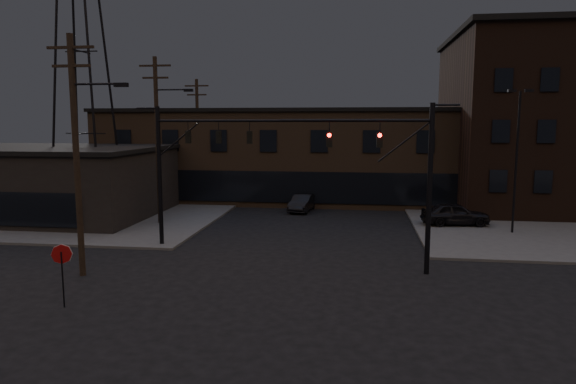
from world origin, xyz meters
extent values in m
plane|color=black|center=(0.00, 0.00, 0.00)|extent=(140.00, 140.00, 0.00)
cube|color=#474744|center=(-22.00, 22.00, 0.07)|extent=(30.00, 30.00, 0.15)
cube|color=#4D3929|center=(0.00, 28.00, 4.00)|extent=(40.00, 12.00, 8.00)
cube|color=black|center=(-20.00, 16.00, 2.50)|extent=(16.00, 12.00, 5.00)
cylinder|color=black|center=(6.50, 4.50, 4.00)|extent=(0.24, 0.24, 8.00)
cylinder|color=black|center=(3.00, 4.50, 7.20)|extent=(7.00, 0.14, 0.14)
cube|color=#FF140C|center=(4.17, 4.50, 6.30)|extent=(0.28, 0.22, 0.70)
cube|color=#FF140C|center=(1.83, 4.50, 6.30)|extent=(0.28, 0.22, 0.70)
cylinder|color=black|center=(-8.00, 8.00, 4.00)|extent=(0.24, 0.24, 8.00)
cylinder|color=black|center=(-4.50, 8.00, 7.20)|extent=(7.00, 0.14, 0.14)
cube|color=black|center=(-6.25, 8.00, 6.30)|extent=(0.28, 0.22, 0.70)
cube|color=black|center=(-4.50, 8.00, 6.30)|extent=(0.28, 0.22, 0.70)
cube|color=black|center=(-2.75, 8.00, 6.30)|extent=(0.28, 0.22, 0.70)
cylinder|color=black|center=(-8.00, -2.00, 1.10)|extent=(0.06, 0.06, 2.20)
cylinder|color=maroon|center=(-8.00, -1.98, 2.10)|extent=(0.72, 0.33, 0.76)
cylinder|color=black|center=(-9.50, 2.00, 5.50)|extent=(0.28, 0.28, 11.00)
cube|color=black|center=(-9.50, 2.00, 10.40)|extent=(2.20, 0.12, 0.12)
cube|color=black|center=(-9.50, 2.00, 9.60)|extent=(1.80, 0.12, 0.12)
cube|color=black|center=(-7.20, 2.00, 8.75)|extent=(0.60, 0.25, 0.18)
cylinder|color=black|center=(-10.50, 14.00, 5.75)|extent=(0.28, 0.28, 11.50)
cube|color=black|center=(-10.50, 14.00, 10.90)|extent=(2.20, 0.12, 0.12)
cube|color=black|center=(-10.50, 14.00, 10.10)|extent=(1.80, 0.12, 0.12)
cube|color=black|center=(-8.20, 14.00, 9.25)|extent=(0.60, 0.25, 0.18)
cylinder|color=black|center=(-11.50, 26.00, 5.50)|extent=(0.28, 0.28, 11.00)
cube|color=black|center=(-11.50, 26.00, 10.40)|extent=(2.20, 0.12, 0.12)
cube|color=black|center=(-11.50, 26.00, 9.60)|extent=(1.80, 0.12, 0.12)
cylinder|color=black|center=(13.00, 14.00, 4.50)|extent=(0.14, 0.14, 9.00)
cube|color=black|center=(12.50, 14.00, 9.05)|extent=(0.50, 0.28, 0.18)
cube|color=black|center=(13.50, 14.00, 9.05)|extent=(0.50, 0.28, 0.18)
imported|color=black|center=(9.81, 16.00, 0.92)|extent=(4.68, 2.28, 1.54)
imported|color=#AEAEB0|center=(20.08, 22.62, 0.77)|extent=(4.58, 2.82, 1.24)
imported|color=black|center=(-1.23, 20.82, 0.68)|extent=(2.02, 4.27, 1.35)
camera|label=1|loc=(3.25, -19.74, 7.11)|focal=32.00mm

